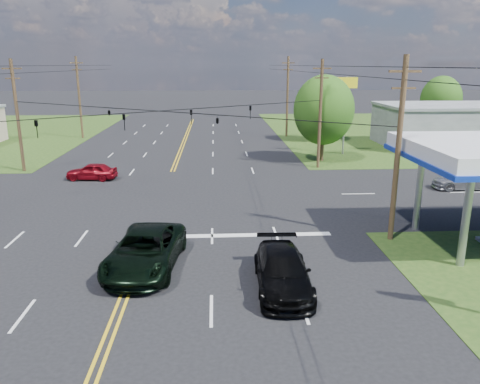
{
  "coord_description": "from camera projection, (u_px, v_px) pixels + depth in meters",
  "views": [
    {
      "loc": [
        3.73,
        -19.94,
        9.03
      ],
      "look_at": [
        5.13,
        6.0,
        1.92
      ],
      "focal_mm": 35.0,
      "sensor_mm": 36.0,
      "label": 1
    }
  ],
  "objects": [
    {
      "name": "ground",
      "position": [
        163.0,
        197.0,
        32.95
      ],
      "size": [
        280.0,
        280.0,
        0.0
      ],
      "primitive_type": "plane",
      "color": "black",
      "rests_on": "ground"
    },
    {
      "name": "suv_black",
      "position": [
        282.0,
        271.0,
        19.31
      ],
      "size": [
        2.32,
        5.4,
        1.55
      ],
      "primitive_type": "imported",
      "rotation": [
        0.0,
        0.0,
        -0.03
      ],
      "color": "black",
      "rests_on": "ground"
    },
    {
      "name": "retail_ne",
      "position": [
        446.0,
        126.0,
        53.2
      ],
      "size": [
        14.0,
        10.0,
        4.4
      ],
      "primitive_type": "cube",
      "color": "slate",
      "rests_on": "ground"
    },
    {
      "name": "sedan_far",
      "position": [
        465.0,
        180.0,
        34.9
      ],
      "size": [
        4.79,
        2.13,
        1.37
      ],
      "primitive_type": "imported",
      "rotation": [
        0.0,
        0.0,
        -1.62
      ],
      "color": "#9C9DA1",
      "rests_on": "ground"
    },
    {
      "name": "pole_nw",
      "position": [
        17.0,
        115.0,
        39.64
      ],
      "size": [
        1.6,
        0.28,
        9.5
      ],
      "color": "#49391F",
      "rests_on": "ground"
    },
    {
      "name": "sedan_red",
      "position": [
        92.0,
        171.0,
        37.74
      ],
      "size": [
        4.12,
        1.97,
        1.36
      ],
      "primitive_type": "imported",
      "rotation": [
        0.0,
        0.0,
        -1.66
      ],
      "color": "maroon",
      "rests_on": "ground"
    },
    {
      "name": "polesign_ne",
      "position": [
        346.0,
        95.0,
        47.13
      ],
      "size": [
        2.17,
        0.4,
        7.85
      ],
      "color": "#A5A5AA",
      "rests_on": "ground"
    },
    {
      "name": "stop_bar",
      "position": [
        240.0,
        236.0,
        25.5
      ],
      "size": [
        10.0,
        0.5,
        0.02
      ],
      "primitive_type": "cube",
      "color": "silver",
      "rests_on": "ground"
    },
    {
      "name": "pole_left_far",
      "position": [
        79.0,
        97.0,
        57.88
      ],
      "size": [
        1.6,
        0.28,
        10.0
      ],
      "color": "#49391F",
      "rests_on": "ground"
    },
    {
      "name": "pole_se",
      "position": [
        398.0,
        148.0,
        23.66
      ],
      "size": [
        1.6,
        0.28,
        9.5
      ],
      "color": "#49391F",
      "rests_on": "ground"
    },
    {
      "name": "power_lines",
      "position": [
        153.0,
        72.0,
        28.75
      ],
      "size": [
        26.04,
        100.0,
        0.64
      ],
      "color": "black",
      "rests_on": "ground"
    },
    {
      "name": "pickup_dkgreen",
      "position": [
        145.0,
        250.0,
        21.21
      ],
      "size": [
        3.54,
        6.53,
        1.74
      ],
      "primitive_type": "imported",
      "rotation": [
        0.0,
        0.0,
        -0.11
      ],
      "color": "black",
      "rests_on": "ground"
    },
    {
      "name": "pole_right_far",
      "position": [
        287.0,
        96.0,
        59.23
      ],
      "size": [
        1.6,
        0.28,
        10.0
      ],
      "color": "#49391F",
      "rests_on": "ground"
    },
    {
      "name": "tree_right_a",
      "position": [
        324.0,
        110.0,
        43.95
      ],
      "size": [
        5.7,
        5.7,
        8.18
      ],
      "color": "#49391F",
      "rests_on": "ground"
    },
    {
      "name": "span_wire_signals",
      "position": [
        159.0,
        111.0,
        31.37
      ],
      "size": [
        26.0,
        18.0,
        1.13
      ],
      "color": "black",
      "rests_on": "ground"
    },
    {
      "name": "grass_ne",
      "position": [
        438.0,
        131.0,
        65.59
      ],
      "size": [
        46.0,
        48.0,
        0.03
      ],
      "primitive_type": "cube",
      "color": "#224315",
      "rests_on": "ground"
    },
    {
      "name": "tree_right_b",
      "position": [
        321.0,
        106.0,
        55.81
      ],
      "size": [
        4.94,
        4.94,
        7.09
      ],
      "color": "#49391F",
      "rests_on": "ground"
    },
    {
      "name": "tree_far_r",
      "position": [
        441.0,
        99.0,
        62.42
      ],
      "size": [
        5.32,
        5.32,
        7.63
      ],
      "color": "#49391F",
      "rests_on": "ground"
    },
    {
      "name": "pole_ne",
      "position": [
        320.0,
        113.0,
        41.0
      ],
      "size": [
        1.6,
        0.28,
        9.5
      ],
      "color": "#49391F",
      "rests_on": "ground"
    }
  ]
}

